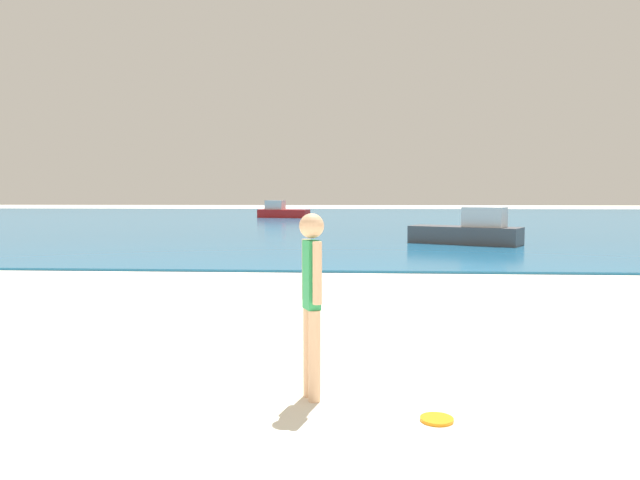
{
  "coord_description": "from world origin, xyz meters",
  "views": [
    {
      "loc": [
        0.57,
        -1.53,
        1.74
      ],
      "look_at": [
        0.06,
        6.91,
        1.1
      ],
      "focal_mm": 33.45,
      "sensor_mm": 36.0,
      "label": 1
    }
  ],
  "objects": [
    {
      "name": "water",
      "position": [
        0.0,
        41.7,
        0.03
      ],
      "size": [
        160.0,
        60.0,
        0.06
      ],
      "primitive_type": "cube",
      "color": "#1E6B9E",
      "rests_on": "ground"
    },
    {
      "name": "person_standing",
      "position": [
        0.2,
        3.44,
        0.9
      ],
      "size": [
        0.21,
        0.34,
        1.59
      ],
      "rotation": [
        0.0,
        0.0,
        1.97
      ],
      "color": "#DDAD84",
      "rests_on": "ground"
    },
    {
      "name": "frisbee",
      "position": [
        1.2,
        3.0,
        0.01
      ],
      "size": [
        0.26,
        0.26,
        0.03
      ],
      "primitive_type": "cylinder",
      "color": "orange",
      "rests_on": "ground"
    },
    {
      "name": "boat_near",
      "position": [
        4.46,
        19.16,
        0.5
      ],
      "size": [
        3.87,
        2.83,
        1.27
      ],
      "rotation": [
        0.0,
        0.0,
        2.65
      ],
      "color": "#4C4C51",
      "rests_on": "water"
    },
    {
      "name": "boat_far",
      "position": [
        -4.93,
        42.45,
        0.5
      ],
      "size": [
        3.96,
        2.17,
        1.28
      ],
      "rotation": [
        0.0,
        0.0,
        -0.27
      ],
      "color": "red",
      "rests_on": "water"
    }
  ]
}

